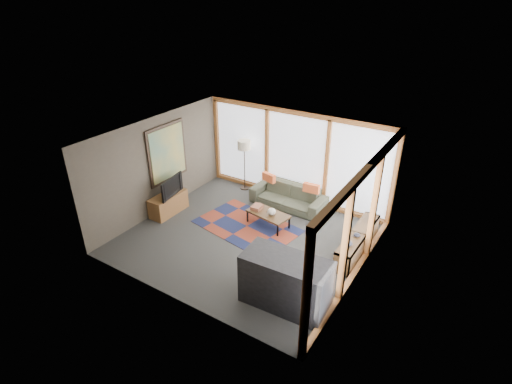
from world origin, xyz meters
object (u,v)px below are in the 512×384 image
Objects in this scene: sofa at (288,196)px; floor_lamp at (244,165)px; television at (169,186)px; bookshelf at (358,242)px; coffee_table at (268,219)px; bar_counter at (286,282)px; tv_console at (168,204)px.

floor_lamp is (-1.62, 0.25, 0.47)m from sofa.
floor_lamp is 1.68× the size of television.
television reaches higher than bookshelf.
coffee_table is 0.65× the size of bar_counter.
bar_counter is at bearing -52.61° from coffee_table.
floor_lamp is at bearing 67.93° from tv_console.
television is at bearing 14.80° from tv_console.
floor_lamp is 1.42× the size of tv_console.
coffee_table is 0.53× the size of bookshelf.
coffee_table is 2.74m from tv_console.
sofa reaches higher than bookshelf.
floor_lamp reaches higher than bookshelf.
sofa is 1.36× the size of floor_lamp.
tv_console is at bearing 94.95° from television.
bookshelf is (2.35, -1.03, -0.05)m from sofa.
coffee_table is at bearing 18.79° from tv_console.
bookshelf is 1.88× the size of tv_console.
television is (-2.51, -0.86, 0.63)m from coffee_table.
tv_console is 1.19× the size of television.
television is 0.55× the size of bar_counter.
bar_counter reaches higher than tv_console.
sofa is at bearing -8.85° from floor_lamp.
bar_counter is at bearing -17.65° from tv_console.
floor_lamp reaches higher than television.
television is (-2.47, -2.02, 0.50)m from sofa.
bookshelf is (2.31, 0.13, 0.07)m from coffee_table.
floor_lamp is at bearing 172.41° from sofa.
tv_console is at bearing -168.40° from bookshelf.
coffee_table is at bearing -80.95° from television.
television is at bearing 159.01° from bar_counter.
coffee_table is at bearing 124.61° from bar_counter.
television reaches higher than sofa.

